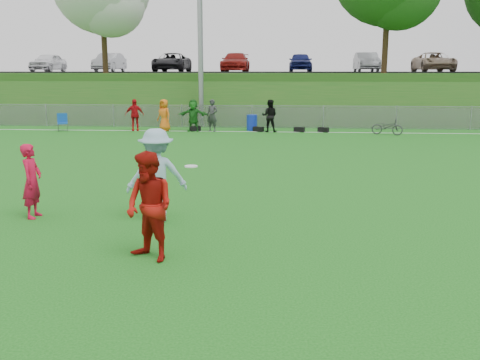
# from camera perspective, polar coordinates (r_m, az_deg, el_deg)

# --- Properties ---
(ground) EXTENTS (120.00, 120.00, 0.00)m
(ground) POSITION_cam_1_polar(r_m,az_deg,el_deg) (10.83, -5.01, -5.54)
(ground) COLOR #145712
(ground) RESTS_ON ground
(sideline_far) EXTENTS (60.00, 0.10, 0.01)m
(sideline_far) POSITION_cam_1_polar(r_m,az_deg,el_deg) (28.43, 1.03, 5.18)
(sideline_far) COLOR white
(sideline_far) RESTS_ON ground
(fence) EXTENTS (58.00, 0.06, 1.30)m
(fence) POSITION_cam_1_polar(r_m,az_deg,el_deg) (30.36, 1.28, 6.80)
(fence) COLOR gray
(fence) RESTS_ON ground
(light_pole) EXTENTS (1.20, 0.40, 12.15)m
(light_pole) POSITION_cam_1_polar(r_m,az_deg,el_deg) (31.56, -4.30, 17.97)
(light_pole) COLOR gray
(light_pole) RESTS_ON ground
(berm) EXTENTS (120.00, 18.00, 3.00)m
(berm) POSITION_cam_1_polar(r_m,az_deg,el_deg) (41.27, 2.20, 9.25)
(berm) COLOR #1C5718
(berm) RESTS_ON ground
(parking_lot) EXTENTS (120.00, 12.00, 0.10)m
(parking_lot) POSITION_cam_1_polar(r_m,az_deg,el_deg) (43.24, 2.33, 11.41)
(parking_lot) COLOR black
(parking_lot) RESTS_ON berm
(car_row) EXTENTS (32.04, 5.18, 1.44)m
(car_row) POSITION_cam_1_polar(r_m,az_deg,el_deg) (42.31, 0.66, 12.46)
(car_row) COLOR white
(car_row) RESTS_ON parking_lot
(spectator_row) EXTENTS (8.23, 0.89, 1.69)m
(spectator_row) POSITION_cam_1_polar(r_m,az_deg,el_deg) (28.67, -4.69, 6.89)
(spectator_row) COLOR #B80C13
(spectator_row) RESTS_ON ground
(gear_bags) EXTENTS (7.42, 0.56, 0.26)m
(gear_bags) POSITION_cam_1_polar(r_m,az_deg,el_deg) (28.48, 3.08, 5.43)
(gear_bags) COLOR black
(gear_bags) RESTS_ON ground
(player_red_left) EXTENTS (0.41, 0.61, 1.64)m
(player_red_left) POSITION_cam_1_polar(r_m,az_deg,el_deg) (12.51, -21.32, -0.10)
(player_red_left) COLOR red
(player_red_left) RESTS_ON ground
(player_red_center) EXTENTS (1.15, 1.09, 1.87)m
(player_red_center) POSITION_cam_1_polar(r_m,az_deg,el_deg) (9.12, -9.62, -2.83)
(player_red_center) COLOR #A2110B
(player_red_center) RESTS_ON ground
(player_blue) EXTENTS (1.45, 1.10, 1.99)m
(player_blue) POSITION_cam_1_polar(r_m,az_deg,el_deg) (11.50, -8.87, 0.50)
(player_blue) COLOR #90B2C8
(player_blue) RESTS_ON ground
(frisbee) EXTENTS (0.27, 0.27, 0.02)m
(frisbee) POSITION_cam_1_polar(r_m,az_deg,el_deg) (10.76, -5.25, 1.47)
(frisbee) COLOR white
(frisbee) RESTS_ON ground
(recycling_bin) EXTENTS (0.66, 0.66, 0.84)m
(recycling_bin) POSITION_cam_1_polar(r_m,az_deg,el_deg) (29.06, 1.28, 6.14)
(recycling_bin) COLOR #102AB6
(recycling_bin) RESTS_ON ground
(camp_chair) EXTENTS (0.69, 0.69, 0.94)m
(camp_chair) POSITION_cam_1_polar(r_m,az_deg,el_deg) (30.27, -18.39, 5.50)
(camp_chair) COLOR #0E459C
(camp_chair) RESTS_ON ground
(bicycle) EXTENTS (1.63, 1.06, 0.81)m
(bicycle) POSITION_cam_1_polar(r_m,az_deg,el_deg) (28.03, 15.43, 5.50)
(bicycle) COLOR #2A2A2C
(bicycle) RESTS_ON ground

